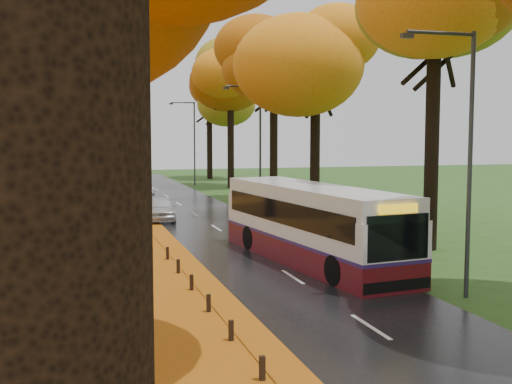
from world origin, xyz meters
name	(u,v)px	position (x,y,z in m)	size (l,w,h in m)	color
road	(212,226)	(0.00, 25.00, 0.02)	(6.50, 90.00, 0.04)	black
centre_line	(212,225)	(0.00, 25.00, 0.04)	(0.12, 90.00, 0.01)	silver
leaf_verge	(37,233)	(-9.00, 25.00, 0.01)	(12.00, 90.00, 0.02)	#91490D
leaf_drift	(156,228)	(-3.05, 25.00, 0.04)	(0.90, 90.00, 0.01)	#BB6313
trees_left	(70,47)	(-7.18, 27.06, 9.53)	(9.20, 74.00, 13.88)	black
trees_right	(324,53)	(7.19, 26.91, 9.69)	(9.30, 74.20, 13.96)	black
bollard_row	(245,348)	(-3.70, 4.70, 0.26)	(0.11, 23.51, 0.52)	black
streetlamp_near	(463,143)	(3.95, 8.00, 4.71)	(2.45, 0.18, 8.00)	#333538
streetlamp_mid	(256,138)	(3.95, 30.00, 4.71)	(2.45, 0.18, 8.00)	#333538
streetlamp_far	(192,136)	(3.95, 52.00, 4.71)	(2.45, 0.18, 8.00)	#333538
bus	(312,222)	(1.57, 14.28, 1.59)	(3.95, 11.46, 2.95)	#500C12
car_white	(161,209)	(-2.35, 27.86, 0.70)	(1.57, 3.90, 1.33)	silver
car_silver	(136,189)	(-2.35, 42.06, 0.68)	(1.35, 3.88, 1.28)	#95979C
car_dark	(131,182)	(-2.20, 48.48, 0.69)	(1.82, 4.48, 1.30)	black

